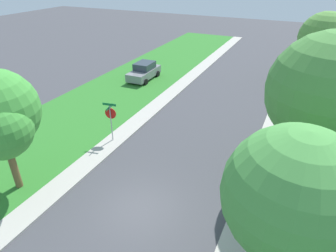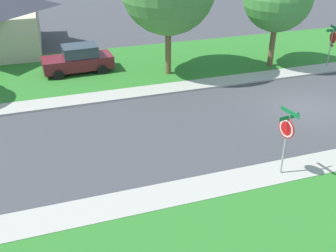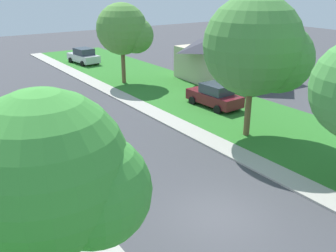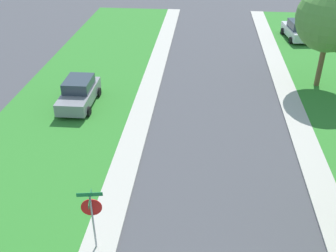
{
  "view_description": "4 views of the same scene",
  "coord_description": "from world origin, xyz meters",
  "px_view_note": "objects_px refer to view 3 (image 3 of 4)",
  "views": [
    {
      "loc": [
        5.69,
        -8.92,
        10.39
      ],
      "look_at": [
        -1.25,
        5.87,
        1.4
      ],
      "focal_mm": 31.41,
      "sensor_mm": 36.0,
      "label": 1
    },
    {
      "loc": [
        -15.54,
        12.88,
        8.92
      ],
      "look_at": [
        -2.1,
        8.41,
        1.4
      ],
      "focal_mm": 42.71,
      "sensor_mm": 36.0,
      "label": 2
    },
    {
      "loc": [
        -8.68,
        -9.2,
        8.57
      ],
      "look_at": [
        1.99,
        6.31,
        1.4
      ],
      "focal_mm": 40.51,
      "sensor_mm": 36.0,
      "label": 3
    },
    {
      "loc": [
        -1.05,
        -5.5,
        11.81
      ],
      "look_at": [
        -2.7,
        11.76,
        1.4
      ],
      "focal_mm": 42.0,
      "sensor_mm": 36.0,
      "label": 4
    }
  ],
  "objects_px": {
    "stop_sign_far_corner": "(51,160)",
    "car_silver_driveway_right": "(84,56)",
    "tree_across_right": "(260,49)",
    "car_maroon_across_road": "(215,96)",
    "tree_sidewalk_mid": "(125,31)",
    "house_right_setback": "(233,54)",
    "tree_corner_large": "(59,177)"
  },
  "relations": [
    {
      "from": "car_silver_driveway_right",
      "to": "tree_sidewalk_mid",
      "type": "relative_size",
      "value": 0.64
    },
    {
      "from": "car_silver_driveway_right",
      "to": "car_maroon_across_road",
      "type": "bearing_deg",
      "value": -85.26
    },
    {
      "from": "car_maroon_across_road",
      "to": "car_silver_driveway_right",
      "type": "distance_m",
      "value": 20.17
    },
    {
      "from": "car_silver_driveway_right",
      "to": "tree_across_right",
      "type": "xyz_separation_m",
      "value": [
        -0.09,
        -25.57,
        4.26
      ]
    },
    {
      "from": "tree_sidewalk_mid",
      "to": "house_right_setback",
      "type": "xyz_separation_m",
      "value": [
        8.93,
        -4.13,
        -2.28
      ]
    },
    {
      "from": "tree_across_right",
      "to": "house_right_setback",
      "type": "height_order",
      "value": "tree_across_right"
    },
    {
      "from": "car_maroon_across_road",
      "to": "house_right_setback",
      "type": "relative_size",
      "value": 0.47
    },
    {
      "from": "house_right_setback",
      "to": "tree_sidewalk_mid",
      "type": "bearing_deg",
      "value": 155.17
    },
    {
      "from": "house_right_setback",
      "to": "car_maroon_across_road",
      "type": "bearing_deg",
      "value": -141.59
    },
    {
      "from": "tree_sidewalk_mid",
      "to": "house_right_setback",
      "type": "distance_m",
      "value": 10.1
    },
    {
      "from": "car_maroon_across_road",
      "to": "car_silver_driveway_right",
      "type": "relative_size",
      "value": 0.98
    },
    {
      "from": "stop_sign_far_corner",
      "to": "tree_sidewalk_mid",
      "type": "xyz_separation_m",
      "value": [
        11.99,
        15.61,
        2.77
      ]
    },
    {
      "from": "car_maroon_across_road",
      "to": "house_right_setback",
      "type": "distance_m",
      "value": 9.14
    },
    {
      "from": "tree_sidewalk_mid",
      "to": "stop_sign_far_corner",
      "type": "bearing_deg",
      "value": -127.52
    },
    {
      "from": "tree_sidewalk_mid",
      "to": "house_right_setback",
      "type": "bearing_deg",
      "value": -24.83
    },
    {
      "from": "car_silver_driveway_right",
      "to": "house_right_setback",
      "type": "xyz_separation_m",
      "value": [
        8.73,
        -14.5,
        1.5
      ]
    },
    {
      "from": "stop_sign_far_corner",
      "to": "tree_corner_large",
      "type": "distance_m",
      "value": 6.85
    },
    {
      "from": "car_silver_driveway_right",
      "to": "stop_sign_far_corner",
      "type": "bearing_deg",
      "value": -115.12
    },
    {
      "from": "stop_sign_far_corner",
      "to": "tree_across_right",
      "type": "bearing_deg",
      "value": 1.97
    },
    {
      "from": "stop_sign_far_corner",
      "to": "tree_across_right",
      "type": "distance_m",
      "value": 12.53
    },
    {
      "from": "tree_across_right",
      "to": "house_right_setback",
      "type": "xyz_separation_m",
      "value": [
        8.82,
        11.07,
        -2.75
      ]
    },
    {
      "from": "tree_sidewalk_mid",
      "to": "house_right_setback",
      "type": "relative_size",
      "value": 0.76
    },
    {
      "from": "stop_sign_far_corner",
      "to": "car_silver_driveway_right",
      "type": "xyz_separation_m",
      "value": [
        12.18,
        25.99,
        -1.01
      ]
    },
    {
      "from": "car_maroon_across_road",
      "to": "tree_across_right",
      "type": "bearing_deg",
      "value": -107.84
    },
    {
      "from": "car_silver_driveway_right",
      "to": "house_right_setback",
      "type": "height_order",
      "value": "house_right_setback"
    },
    {
      "from": "house_right_setback",
      "to": "car_silver_driveway_right",
      "type": "bearing_deg",
      "value": 121.05
    },
    {
      "from": "tree_across_right",
      "to": "tree_sidewalk_mid",
      "type": "distance_m",
      "value": 15.21
    },
    {
      "from": "car_maroon_across_road",
      "to": "tree_across_right",
      "type": "relative_size",
      "value": 0.54
    },
    {
      "from": "stop_sign_far_corner",
      "to": "car_maroon_across_road",
      "type": "height_order",
      "value": "stop_sign_far_corner"
    },
    {
      "from": "house_right_setback",
      "to": "stop_sign_far_corner",
      "type": "bearing_deg",
      "value": -151.23
    },
    {
      "from": "stop_sign_far_corner",
      "to": "tree_across_right",
      "type": "xyz_separation_m",
      "value": [
        12.09,
        0.42,
        3.24
      ]
    },
    {
      "from": "tree_corner_large",
      "to": "car_maroon_across_road",
      "type": "bearing_deg",
      "value": 37.98
    }
  ]
}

